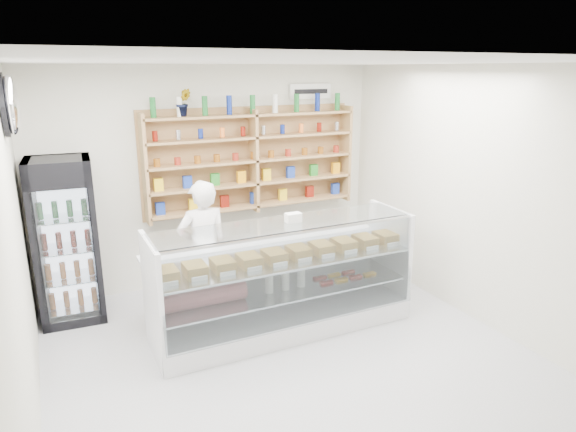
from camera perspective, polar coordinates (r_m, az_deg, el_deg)
room at (r=4.51m, az=1.56°, el=-1.34°), size 5.00×5.00×5.00m
display_counter at (r=5.63m, az=-0.58°, el=-9.24°), size 2.81×0.84×1.22m
shop_worker at (r=5.84m, az=-9.40°, el=-3.71°), size 0.59×0.40×1.59m
drinks_cooler at (r=6.17m, az=-23.39°, el=-2.51°), size 0.70×0.69×1.84m
wall_shelving at (r=6.74m, az=-3.84°, el=6.18°), size 2.84×0.28×1.33m
potted_plant at (r=6.37m, az=-11.54°, el=12.25°), size 0.20×0.17×0.33m
security_mirror at (r=5.03m, az=-28.45°, el=10.78°), size 0.15×0.50×0.50m
wall_sign at (r=7.15m, az=2.51°, el=13.67°), size 0.62×0.03×0.20m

